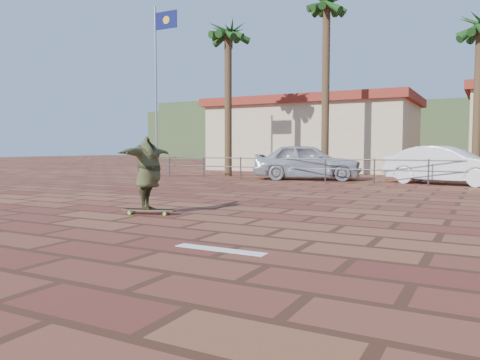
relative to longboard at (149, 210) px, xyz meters
The scene contains 13 objects.
ground 2.67m from the longboard, 24.12° to the right, with size 120.00×120.00×0.00m, color brown.
paint_stripe 3.89m from the longboard, 36.15° to the right, with size 1.40×0.22×0.01m, color white.
guardrail 11.19m from the longboard, 77.41° to the left, with size 24.06×0.06×1.00m.
flagpole 13.20m from the longboard, 126.89° to the left, with size 1.30×0.10×8.00m.
palm_far_left 15.00m from the longboard, 112.20° to the left, with size 2.40×2.40×8.25m.
palm_left 15.99m from the longboard, 92.32° to the left, with size 2.40×2.40×9.45m.
building_west 21.32m from the longboard, 99.67° to the left, with size 12.60×7.60×4.50m.
hill_front 49.06m from the longboard, 87.15° to the left, with size 70.00×18.00×6.00m, color #384C28.
hill_back 58.42m from the longboard, 109.61° to the left, with size 35.00×14.00×8.00m, color #384C28.
longboard is the anchor object (origin of this frame).
skateboarder 0.80m from the longboard, 153.43° to the left, with size 1.93×0.52×1.57m, color #3E4223.
car_silver 11.95m from the longboard, 93.49° to the left, with size 1.90×4.73×1.61m, color #A7AAAE.
car_white 12.92m from the longboard, 67.36° to the left, with size 1.59×4.55×1.50m, color white.
Camera 1 is at (4.01, -6.80, 1.44)m, focal length 35.00 mm.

